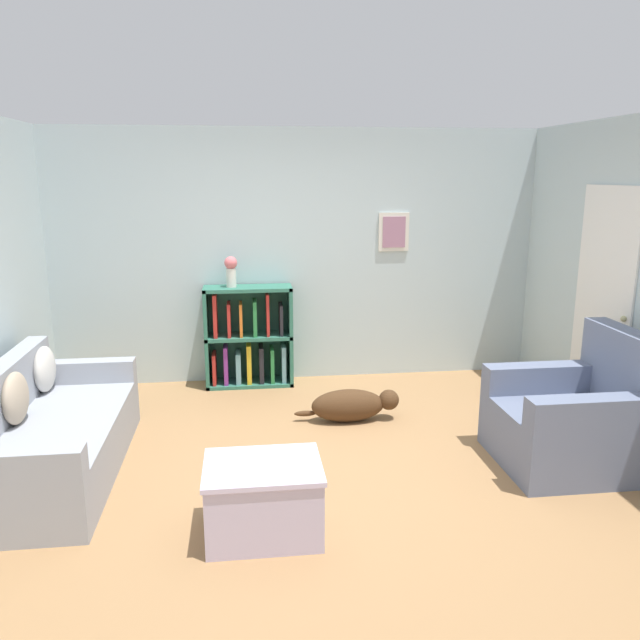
# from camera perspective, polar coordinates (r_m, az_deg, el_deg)

# --- Properties ---
(ground_plane) EXTENTS (14.00, 14.00, 0.00)m
(ground_plane) POSITION_cam_1_polar(r_m,az_deg,el_deg) (4.75, 0.62, -13.55)
(ground_plane) COLOR #997047
(wall_back) EXTENTS (5.60, 0.13, 2.60)m
(wall_back) POSITION_cam_1_polar(r_m,az_deg,el_deg) (6.53, -2.00, 5.82)
(wall_back) COLOR silver
(wall_back) RESTS_ON ground_plane
(couch) EXTENTS (0.87, 1.95, 0.80)m
(couch) POSITION_cam_1_polar(r_m,az_deg,el_deg) (4.99, -23.80, -9.66)
(couch) COLOR #9399A3
(couch) RESTS_ON ground_plane
(bookshelf) EXTENTS (0.89, 0.32, 1.03)m
(bookshelf) POSITION_cam_1_polar(r_m,az_deg,el_deg) (6.46, -6.53, -1.81)
(bookshelf) COLOR #2D6B56
(bookshelf) RESTS_ON ground_plane
(recliner_chair) EXTENTS (1.01, 0.94, 1.02)m
(recliner_chair) POSITION_cam_1_polar(r_m,az_deg,el_deg) (5.10, 22.42, -8.39)
(recliner_chair) COLOR slate
(recliner_chair) RESTS_ON ground_plane
(coffee_table) EXTENTS (0.70, 0.54, 0.45)m
(coffee_table) POSITION_cam_1_polar(r_m,az_deg,el_deg) (3.92, -5.20, -15.81)
(coffee_table) COLOR #BCB2D1
(coffee_table) RESTS_ON ground_plane
(dog) EXTENTS (0.93, 0.26, 0.29)m
(dog) POSITION_cam_1_polar(r_m,az_deg,el_deg) (5.57, 2.93, -7.76)
(dog) COLOR #472D19
(dog) RESTS_ON ground_plane
(vase) EXTENTS (0.13, 0.13, 0.31)m
(vase) POSITION_cam_1_polar(r_m,az_deg,el_deg) (6.29, -8.14, 4.57)
(vase) COLOR silver
(vase) RESTS_ON bookshelf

